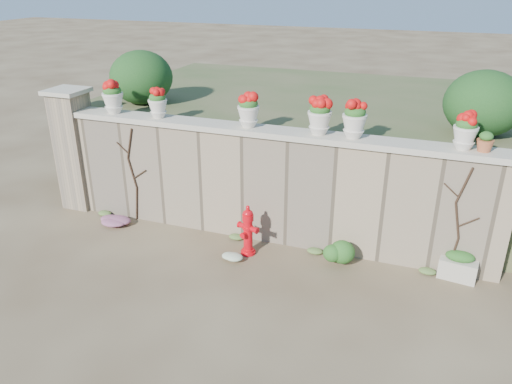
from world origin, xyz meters
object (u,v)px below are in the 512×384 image
at_px(fire_hydrant, 248,230).
at_px(planter_box, 458,266).
at_px(terracotta_pot, 485,143).
at_px(urn_pot_0, 113,97).

relative_size(fire_hydrant, planter_box, 1.49).
bearing_deg(terracotta_pot, fire_hydrant, -168.81).
bearing_deg(terracotta_pot, planter_box, -104.55).
xyz_separation_m(urn_pot_0, terracotta_pot, (6.51, 0.00, -0.17)).
height_order(planter_box, terracotta_pot, terracotta_pot).
bearing_deg(planter_box, terracotta_pot, 82.92).
relative_size(planter_box, terracotta_pot, 2.09).
distance_m(fire_hydrant, terracotta_pot, 4.01).
height_order(fire_hydrant, urn_pot_0, urn_pot_0).
distance_m(fire_hydrant, urn_pot_0, 3.62).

